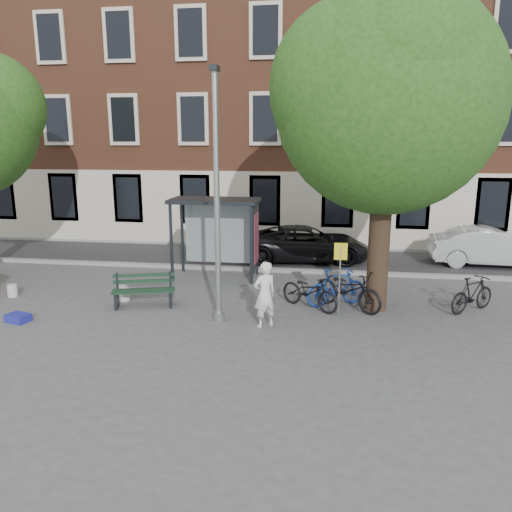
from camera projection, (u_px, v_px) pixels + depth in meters
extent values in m
plane|color=#4C4C4F|center=(219.00, 320.00, 12.65)|extent=(90.00, 90.00, 0.00)
cube|color=#28282B|center=(258.00, 258.00, 19.39)|extent=(40.00, 4.00, 0.01)
cube|color=gray|center=(250.00, 269.00, 17.45)|extent=(40.00, 0.25, 0.12)
cube|color=gray|center=(265.00, 246.00, 21.30)|extent=(40.00, 0.25, 0.12)
cube|color=brown|center=(276.00, 85.00, 23.58)|extent=(30.00, 8.00, 14.00)
cylinder|color=#9EA0A3|center=(217.00, 203.00, 11.97)|extent=(0.14, 0.14, 6.00)
cylinder|color=#9EA0A3|center=(219.00, 316.00, 12.62)|extent=(0.28, 0.28, 0.24)
cube|color=#1E2328|center=(215.00, 68.00, 11.27)|extent=(0.18, 0.35, 0.12)
cylinder|color=black|center=(379.00, 248.00, 13.13)|extent=(0.56, 0.56, 3.40)
sphere|color=#1E4C16|center=(387.00, 101.00, 12.29)|extent=(5.60, 5.60, 5.60)
sphere|color=#1E4C16|center=(424.00, 81.00, 12.44)|extent=(3.92, 3.92, 3.92)
sphere|color=#1E4C16|center=(355.00, 88.00, 12.05)|extent=(4.20, 4.20, 4.20)
sphere|color=#1E4C16|center=(402.00, 70.00, 11.26)|extent=(3.64, 3.64, 3.64)
cube|color=#1E2328|center=(171.00, 243.00, 15.97)|extent=(0.08, 0.08, 2.50)
cube|color=#1E2328|center=(251.00, 245.00, 15.60)|extent=(0.08, 0.08, 2.50)
cube|color=#1E2328|center=(182.00, 236.00, 17.12)|extent=(0.08, 0.08, 2.50)
cube|color=#1E2328|center=(257.00, 238.00, 16.75)|extent=(0.08, 0.08, 2.50)
cube|color=#1E2328|center=(214.00, 201.00, 16.06)|extent=(2.85, 1.45, 0.12)
cube|color=#8C999E|center=(219.00, 233.00, 16.91)|extent=(2.34, 0.04, 2.00)
cube|color=#1E2328|center=(254.00, 238.00, 16.14)|extent=(0.12, 1.14, 2.12)
cube|color=#D84C19|center=(256.00, 238.00, 16.13)|extent=(0.02, 0.90, 1.62)
imported|color=silver|center=(265.00, 294.00, 12.07)|extent=(0.71, 0.67, 1.64)
cube|color=#1E2328|center=(117.00, 300.00, 13.56)|extent=(0.22, 0.53, 0.43)
cube|color=#1E2328|center=(171.00, 298.00, 13.74)|extent=(0.22, 0.53, 0.43)
cube|color=#173321|center=(143.00, 293.00, 13.43)|extent=(1.66, 0.57, 0.04)
cube|color=#173321|center=(143.00, 291.00, 13.60)|extent=(1.66, 0.57, 0.04)
cube|color=#173321|center=(144.00, 289.00, 13.77)|extent=(1.66, 0.57, 0.04)
cube|color=#173321|center=(144.00, 281.00, 13.82)|extent=(1.64, 0.51, 0.10)
cube|color=#173321|center=(144.00, 275.00, 13.78)|extent=(1.64, 0.51, 0.10)
imported|color=black|center=(310.00, 291.00, 13.43)|extent=(1.88, 1.61, 0.97)
imported|color=navy|center=(336.00, 287.00, 13.67)|extent=(1.80, 1.24, 1.06)
imported|color=black|center=(348.00, 289.00, 13.40)|extent=(2.12, 1.81, 1.10)
imported|color=black|center=(472.00, 294.00, 13.18)|extent=(1.56, 1.36, 0.97)
imported|color=black|center=(306.00, 244.00, 18.79)|extent=(4.94, 2.67, 1.32)
imported|color=#B8BCC1|center=(491.00, 247.00, 18.01)|extent=(4.26, 1.64, 1.38)
cube|color=navy|center=(18.00, 318.00, 12.54)|extent=(0.64, 0.53, 0.20)
cylinder|color=silver|center=(13.00, 291.00, 14.55)|extent=(0.36, 0.36, 0.36)
cylinder|color=silver|center=(125.00, 295.00, 14.17)|extent=(0.30, 0.30, 0.36)
cylinder|color=white|center=(123.00, 292.00, 14.44)|extent=(0.35, 0.35, 0.36)
cylinder|color=#9EA0A3|center=(340.00, 281.00, 12.80)|extent=(0.04, 0.04, 1.87)
cube|color=yellow|center=(341.00, 251.00, 12.62)|extent=(0.33, 0.04, 0.44)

